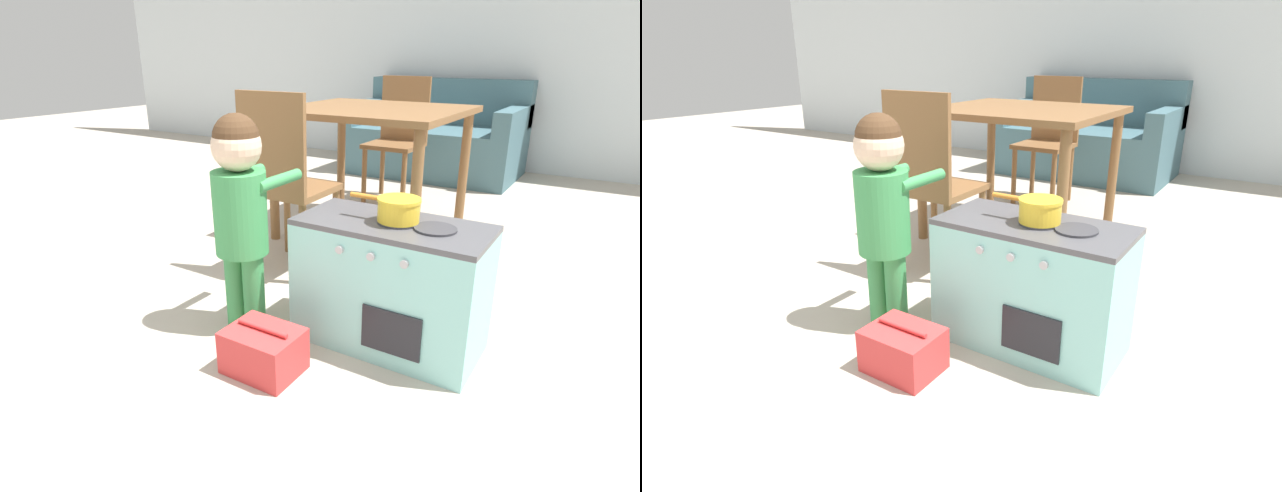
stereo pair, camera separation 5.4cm
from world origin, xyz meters
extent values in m
plane|color=#B2A899|center=(0.00, 0.00, 0.00)|extent=(16.00, 16.00, 0.00)
cube|color=silver|center=(0.00, 4.18, 1.30)|extent=(10.00, 0.06, 2.60)
cube|color=#8CD1CC|center=(0.30, 0.78, 0.23)|extent=(0.68, 0.33, 0.46)
cube|color=#4C4C51|center=(0.30, 0.78, 0.47)|extent=(0.68, 0.33, 0.02)
cylinder|color=#38383D|center=(0.32, 0.78, 0.49)|extent=(0.14, 0.14, 0.01)
cylinder|color=#38383D|center=(0.46, 0.78, 0.49)|extent=(0.14, 0.14, 0.01)
cube|color=black|center=(0.39, 0.61, 0.15)|extent=(0.22, 0.01, 0.16)
cylinder|color=#B2B2B7|center=(0.18, 0.61, 0.41)|extent=(0.03, 0.01, 0.03)
cylinder|color=#B2B2B7|center=(0.30, 0.61, 0.41)|extent=(0.03, 0.01, 0.03)
cylinder|color=#B2B2B7|center=(0.42, 0.61, 0.41)|extent=(0.03, 0.01, 0.03)
cylinder|color=yellow|center=(0.32, 0.78, 0.53)|extent=(0.15, 0.15, 0.08)
cylinder|color=yellow|center=(0.32, 0.78, 0.57)|extent=(0.15, 0.15, 0.01)
cylinder|color=orange|center=(0.19, 0.78, 0.56)|extent=(0.11, 0.02, 0.02)
cylinder|color=#3D9351|center=(-0.27, 0.58, 0.16)|extent=(0.08, 0.08, 0.33)
cylinder|color=#3D9351|center=(-0.18, 0.58, 0.16)|extent=(0.08, 0.08, 0.33)
cylinder|color=#3D9351|center=(-0.22, 0.58, 0.49)|extent=(0.20, 0.20, 0.31)
sphere|color=beige|center=(-0.22, 0.58, 0.73)|extent=(0.18, 0.18, 0.18)
sphere|color=#4C331E|center=(-0.22, 0.58, 0.76)|extent=(0.17, 0.17, 0.17)
cylinder|color=#3D9351|center=(-0.31, 0.70, 0.60)|extent=(0.04, 0.25, 0.04)
cylinder|color=#3D9351|center=(-0.13, 0.70, 0.60)|extent=(0.04, 0.25, 0.04)
cube|color=#D13838|center=(0.02, 0.38, 0.08)|extent=(0.25, 0.20, 0.16)
cylinder|color=#D13838|center=(0.02, 0.38, 0.17)|extent=(0.20, 0.02, 0.02)
cube|color=brown|center=(-0.32, 1.87, 0.73)|extent=(0.98, 0.91, 0.03)
cylinder|color=brown|center=(-0.75, 1.48, 0.36)|extent=(0.06, 0.06, 0.72)
cylinder|color=brown|center=(0.12, 1.48, 0.36)|extent=(0.06, 0.06, 0.72)
cylinder|color=brown|center=(-0.75, 2.27, 0.36)|extent=(0.06, 0.06, 0.72)
cylinder|color=brown|center=(0.12, 2.27, 0.36)|extent=(0.06, 0.06, 0.72)
cube|color=brown|center=(-0.41, 1.19, 0.42)|extent=(0.37, 0.37, 0.03)
cube|color=brown|center=(-0.41, 1.02, 0.66)|extent=(0.37, 0.02, 0.45)
cylinder|color=brown|center=(-0.56, 1.04, 0.20)|extent=(0.04, 0.04, 0.40)
cylinder|color=brown|center=(-0.26, 1.04, 0.20)|extent=(0.04, 0.04, 0.40)
cylinder|color=brown|center=(-0.56, 1.35, 0.20)|extent=(0.04, 0.04, 0.40)
cylinder|color=brown|center=(-0.26, 1.35, 0.20)|extent=(0.04, 0.04, 0.40)
cube|color=brown|center=(-0.49, 2.59, 0.42)|extent=(0.37, 0.37, 0.03)
cube|color=brown|center=(-0.49, 2.76, 0.66)|extent=(0.37, 0.02, 0.45)
cylinder|color=brown|center=(-0.65, 2.43, 0.20)|extent=(0.04, 0.04, 0.40)
cylinder|color=brown|center=(-0.34, 2.43, 0.20)|extent=(0.04, 0.04, 0.40)
cylinder|color=brown|center=(-0.65, 2.74, 0.20)|extent=(0.04, 0.04, 0.40)
cylinder|color=brown|center=(-0.34, 2.74, 0.20)|extent=(0.04, 0.04, 0.40)
cube|color=#426670|center=(-0.57, 3.65, 0.21)|extent=(1.49, 0.90, 0.42)
cube|color=#426670|center=(-0.57, 4.00, 0.62)|extent=(1.49, 0.20, 0.40)
cube|color=#426670|center=(-1.25, 3.65, 0.52)|extent=(0.14, 0.90, 0.20)
cube|color=#426670|center=(0.10, 3.65, 0.52)|extent=(0.14, 0.90, 0.20)
camera|label=1|loc=(0.96, -0.77, 1.04)|focal=28.00mm
camera|label=2|loc=(1.01, -0.74, 1.04)|focal=28.00mm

